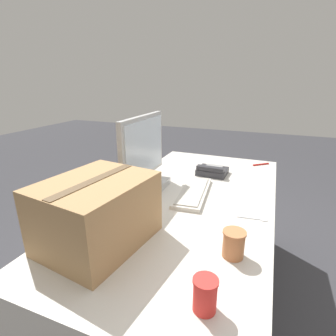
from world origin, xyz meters
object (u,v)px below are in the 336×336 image
at_px(keyboard, 193,192).
at_px(spoon, 258,219).
at_px(cardboard_box, 97,212).
at_px(pen_marker, 261,164).
at_px(desk_phone, 212,171).
at_px(paper_cup_right, 234,244).
at_px(monitor, 143,161).
at_px(paper_cup_left, 205,295).

height_order(keyboard, spoon, keyboard).
xyz_separation_m(cardboard_box, pen_marker, (1.31, -0.56, -0.13)).
xyz_separation_m(desk_phone, paper_cup_right, (-0.86, -0.27, 0.03)).
bearing_deg(pen_marker, keyboard, 24.68).
bearing_deg(paper_cup_right, pen_marker, -1.64).
bearing_deg(spoon, keyboard, 149.55).
bearing_deg(paper_cup_right, monitor, 53.55).
relative_size(monitor, paper_cup_left, 4.55).
distance_m(cardboard_box, pen_marker, 1.43).
height_order(spoon, cardboard_box, cardboard_box).
xyz_separation_m(spoon, cardboard_box, (-0.43, 0.60, 0.13)).
xyz_separation_m(monitor, spoon, (-0.12, -0.67, -0.18)).
relative_size(spoon, pen_marker, 1.26).
distance_m(monitor, pen_marker, 1.01).
bearing_deg(pen_marker, desk_phone, 8.35).
bearing_deg(monitor, pen_marker, -39.60).
bearing_deg(keyboard, desk_phone, -9.95).
distance_m(desk_phone, spoon, 0.64).
bearing_deg(keyboard, spoon, -119.34).
height_order(monitor, pen_marker, monitor).
distance_m(monitor, paper_cup_right, 0.75).
height_order(desk_phone, paper_cup_right, paper_cup_right).
bearing_deg(paper_cup_left, keyboard, 18.97).
relative_size(keyboard, paper_cup_right, 4.29).
xyz_separation_m(keyboard, paper_cup_right, (-0.48, -0.30, 0.04)).
relative_size(cardboard_box, pen_marker, 4.06).
bearing_deg(paper_cup_right, paper_cup_left, 171.96).
bearing_deg(keyboard, paper_cup_left, -166.60).
distance_m(monitor, keyboard, 0.34).
height_order(monitor, keyboard, monitor).
bearing_deg(paper_cup_right, keyboard, 31.91).
bearing_deg(paper_cup_right, desk_phone, 17.72).
height_order(paper_cup_right, cardboard_box, cardboard_box).
bearing_deg(cardboard_box, spoon, -54.26).
bearing_deg(spoon, monitor, 163.09).
height_order(monitor, paper_cup_left, monitor).
xyz_separation_m(paper_cup_left, cardboard_box, (0.17, 0.49, 0.08)).
relative_size(monitor, paper_cup_right, 4.58).
distance_m(monitor, paper_cup_left, 0.92).
height_order(desk_phone, paper_cup_left, paper_cup_left).
relative_size(keyboard, pen_marker, 3.94).
bearing_deg(paper_cup_left, cardboard_box, 70.72).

